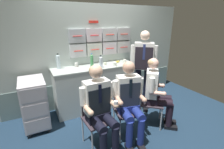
{
  "coord_description": "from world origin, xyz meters",
  "views": [
    {
      "loc": [
        -1.44,
        -1.95,
        1.82
      ],
      "look_at": [
        -0.22,
        0.4,
        0.94
      ],
      "focal_mm": 26.27,
      "sensor_mm": 36.0,
      "label": 1
    }
  ],
  "objects_px": {
    "crew_member_standing": "(143,65)",
    "crew_member_by_counter": "(156,90)",
    "folding_chair_left": "(95,111)",
    "water_bottle_blue_cap": "(101,62)",
    "folding_chair_right": "(126,104)",
    "crew_member_right": "(130,99)",
    "service_trolley": "(34,102)",
    "crew_member_left": "(100,106)",
    "snack_banana": "(117,62)",
    "folding_chair_by_counter": "(146,97)",
    "paper_cup_tan": "(125,61)"
  },
  "relations": [
    {
      "from": "folding_chair_left",
      "to": "crew_member_left",
      "type": "bearing_deg",
      "value": -86.75
    },
    {
      "from": "folding_chair_right",
      "to": "folding_chair_left",
      "type": "bearing_deg",
      "value": 179.24
    },
    {
      "from": "crew_member_left",
      "to": "water_bottle_blue_cap",
      "type": "height_order",
      "value": "crew_member_left"
    },
    {
      "from": "folding_chair_left",
      "to": "snack_banana",
      "type": "distance_m",
      "value": 1.52
    },
    {
      "from": "water_bottle_blue_cap",
      "to": "snack_banana",
      "type": "bearing_deg",
      "value": 22.81
    },
    {
      "from": "crew_member_standing",
      "to": "water_bottle_blue_cap",
      "type": "distance_m",
      "value": 0.84
    },
    {
      "from": "crew_member_by_counter",
      "to": "snack_banana",
      "type": "relative_size",
      "value": 7.15
    },
    {
      "from": "folding_chair_right",
      "to": "paper_cup_tan",
      "type": "xyz_separation_m",
      "value": [
        0.56,
        0.96,
        0.45
      ]
    },
    {
      "from": "crew_member_right",
      "to": "paper_cup_tan",
      "type": "bearing_deg",
      "value": 61.91
    },
    {
      "from": "paper_cup_tan",
      "to": "folding_chair_right",
      "type": "bearing_deg",
      "value": -120.29
    },
    {
      "from": "crew_member_right",
      "to": "folding_chair_by_counter",
      "type": "height_order",
      "value": "crew_member_right"
    },
    {
      "from": "crew_member_right",
      "to": "service_trolley",
      "type": "bearing_deg",
      "value": 142.19
    },
    {
      "from": "folding_chair_left",
      "to": "folding_chair_right",
      "type": "xyz_separation_m",
      "value": [
        0.54,
        -0.01,
        0.0
      ]
    },
    {
      "from": "folding_chair_left",
      "to": "snack_banana",
      "type": "bearing_deg",
      "value": 47.72
    },
    {
      "from": "folding_chair_left",
      "to": "water_bottle_blue_cap",
      "type": "bearing_deg",
      "value": 60.49
    },
    {
      "from": "service_trolley",
      "to": "folding_chair_left",
      "type": "distance_m",
      "value": 1.15
    },
    {
      "from": "crew_member_left",
      "to": "water_bottle_blue_cap",
      "type": "distance_m",
      "value": 1.2
    },
    {
      "from": "folding_chair_left",
      "to": "paper_cup_tan",
      "type": "bearing_deg",
      "value": 40.86
    },
    {
      "from": "crew_member_right",
      "to": "crew_member_standing",
      "type": "bearing_deg",
      "value": 41.24
    },
    {
      "from": "service_trolley",
      "to": "crew_member_left",
      "type": "height_order",
      "value": "crew_member_left"
    },
    {
      "from": "folding_chair_right",
      "to": "snack_banana",
      "type": "height_order",
      "value": "snack_banana"
    },
    {
      "from": "folding_chair_right",
      "to": "water_bottle_blue_cap",
      "type": "relative_size",
      "value": 3.41
    },
    {
      "from": "crew_member_left",
      "to": "crew_member_right",
      "type": "relative_size",
      "value": 1.01
    },
    {
      "from": "folding_chair_by_counter",
      "to": "folding_chair_right",
      "type": "bearing_deg",
      "value": -175.58
    },
    {
      "from": "service_trolley",
      "to": "crew_member_standing",
      "type": "height_order",
      "value": "crew_member_standing"
    },
    {
      "from": "service_trolley",
      "to": "folding_chair_right",
      "type": "distance_m",
      "value": 1.57
    },
    {
      "from": "folding_chair_by_counter",
      "to": "snack_banana",
      "type": "relative_size",
      "value": 4.9
    },
    {
      "from": "service_trolley",
      "to": "folding_chair_right",
      "type": "bearing_deg",
      "value": -32.48
    },
    {
      "from": "folding_chair_right",
      "to": "crew_member_by_counter",
      "type": "height_order",
      "value": "crew_member_by_counter"
    },
    {
      "from": "water_bottle_blue_cap",
      "to": "snack_banana",
      "type": "distance_m",
      "value": 0.54
    },
    {
      "from": "folding_chair_left",
      "to": "crew_member_right",
      "type": "relative_size",
      "value": 0.68
    },
    {
      "from": "crew_member_standing",
      "to": "water_bottle_blue_cap",
      "type": "relative_size",
      "value": 6.62
    },
    {
      "from": "crew_member_left",
      "to": "paper_cup_tan",
      "type": "distance_m",
      "value": 1.58
    },
    {
      "from": "folding_chair_right",
      "to": "crew_member_standing",
      "type": "bearing_deg",
      "value": 34.84
    },
    {
      "from": "crew_member_left",
      "to": "snack_banana",
      "type": "relative_size",
      "value": 7.32
    },
    {
      "from": "folding_chair_by_counter",
      "to": "crew_member_by_counter",
      "type": "relative_size",
      "value": 0.69
    },
    {
      "from": "crew_member_right",
      "to": "crew_member_standing",
      "type": "relative_size",
      "value": 0.76
    },
    {
      "from": "water_bottle_blue_cap",
      "to": "folding_chair_by_counter",
      "type": "bearing_deg",
      "value": -60.16
    },
    {
      "from": "crew_member_standing",
      "to": "crew_member_by_counter",
      "type": "bearing_deg",
      "value": -103.09
    },
    {
      "from": "service_trolley",
      "to": "crew_member_right",
      "type": "height_order",
      "value": "crew_member_right"
    },
    {
      "from": "folding_chair_by_counter",
      "to": "paper_cup_tan",
      "type": "xyz_separation_m",
      "value": [
        0.11,
        0.92,
        0.45
      ]
    },
    {
      "from": "paper_cup_tan",
      "to": "folding_chair_by_counter",
      "type": "bearing_deg",
      "value": -96.99
    },
    {
      "from": "folding_chair_left",
      "to": "crew_member_by_counter",
      "type": "bearing_deg",
      "value": -4.1
    },
    {
      "from": "folding_chair_right",
      "to": "water_bottle_blue_cap",
      "type": "distance_m",
      "value": 1.02
    },
    {
      "from": "water_bottle_blue_cap",
      "to": "folding_chair_right",
      "type": "bearing_deg",
      "value": -87.27
    },
    {
      "from": "service_trolley",
      "to": "water_bottle_blue_cap",
      "type": "xyz_separation_m",
      "value": [
        1.29,
        0.04,
        0.56
      ]
    },
    {
      "from": "folding_chair_by_counter",
      "to": "crew_member_by_counter",
      "type": "distance_m",
      "value": 0.22
    },
    {
      "from": "paper_cup_tan",
      "to": "water_bottle_blue_cap",
      "type": "bearing_deg",
      "value": -173.19
    },
    {
      "from": "snack_banana",
      "to": "crew_member_by_counter",
      "type": "bearing_deg",
      "value": -83.97
    },
    {
      "from": "folding_chair_left",
      "to": "crew_member_by_counter",
      "type": "distance_m",
      "value": 1.12
    }
  ]
}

